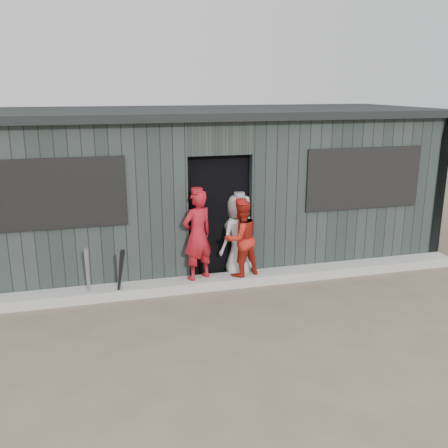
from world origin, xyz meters
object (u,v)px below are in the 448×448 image
object	(u,v)px
bat_left	(88,275)
bat_right	(120,275)
player_grey_back	(239,237)
player_red_right	(241,238)
player_red_left	(198,235)
dugout	(200,184)
bat_mid	(120,276)

from	to	relation	value
bat_left	bat_right	xyz separation A→B (m)	(0.44, -0.07, -0.01)
player_grey_back	player_red_right	bearing A→B (deg)	52.18
player_red_right	player_grey_back	size ratio (longest dim) A/B	0.86
player_red_left	player_red_right	bearing A→B (deg)	154.30
dugout	player_red_left	bearing A→B (deg)	-103.49
bat_mid	player_red_left	distance (m)	1.29
player_red_left	dugout	bearing A→B (deg)	-126.94
player_red_left	dugout	world-z (taller)	dugout
bat_mid	dugout	distance (m)	2.56
player_red_left	dugout	distance (m)	1.75
bat_left	player_grey_back	bearing A→B (deg)	9.67
bat_right	dugout	xyz separation A→B (m)	(1.57, 1.89, 0.87)
player_red_left	bat_right	bearing A→B (deg)	-11.74
bat_mid	player_red_left	world-z (taller)	player_red_left
bat_mid	player_grey_back	size ratio (longest dim) A/B	0.51
player_grey_back	bat_left	bearing A→B (deg)	-18.21
player_red_left	dugout	xyz separation A→B (m)	(0.39, 1.65, 0.45)
player_red_right	bat_left	bearing A→B (deg)	-13.57
bat_right	player_red_left	size ratio (longest dim) A/B	0.62
player_red_right	player_grey_back	distance (m)	0.26
bat_left	player_red_left	distance (m)	1.68
bat_mid	dugout	bearing A→B (deg)	48.61
bat_mid	bat_right	size ratio (longest dim) A/B	0.83
bat_mid	player_grey_back	world-z (taller)	player_grey_back
bat_right	player_grey_back	distance (m)	1.97
player_red_left	player_grey_back	xyz separation A→B (m)	(0.72, 0.22, -0.15)
player_red_right	dugout	bearing A→B (deg)	-97.78
dugout	player_grey_back	bearing A→B (deg)	-77.21
bat_mid	bat_right	world-z (taller)	bat_right
player_red_right	dugout	size ratio (longest dim) A/B	0.14
bat_right	dugout	bearing A→B (deg)	50.23
bat_left	dugout	world-z (taller)	dugout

